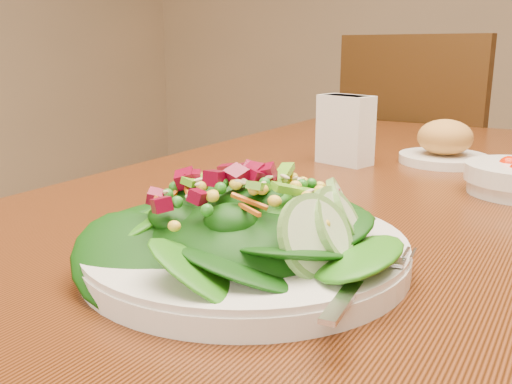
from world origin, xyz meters
TOP-DOWN VIEW (x-y plane):
  - dining_table at (0.00, 0.00)m, footprint 0.90×1.40m
  - chair_far at (-0.19, 0.88)m, footprint 0.53×0.54m
  - salad_plate at (-0.03, -0.38)m, footprint 0.31×0.30m
  - bread_plate at (0.01, 0.20)m, footprint 0.15×0.15m
  - napkin_holder at (-0.14, 0.10)m, footprint 0.10×0.07m

SIDE VIEW (x-z plane):
  - chair_far at x=-0.19m, z-range 0.03..1.01m
  - dining_table at x=0.00m, z-range 0.27..1.02m
  - bread_plate at x=0.01m, z-range 0.74..0.82m
  - salad_plate at x=-0.03m, z-range 0.74..0.83m
  - napkin_holder at x=-0.14m, z-range 0.75..0.87m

